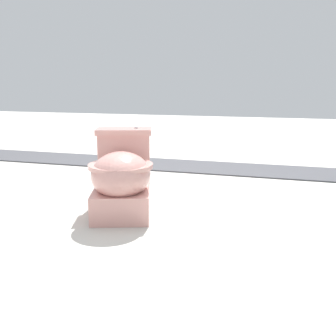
% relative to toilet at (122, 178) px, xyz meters
% --- Properties ---
extents(ground_plane, '(14.00, 14.00, 0.00)m').
position_rel_toilet_xyz_m(ground_plane, '(-0.26, 0.17, -0.22)').
color(ground_plane, beige).
extents(gravel_strip, '(0.56, 8.00, 0.01)m').
position_rel_toilet_xyz_m(gravel_strip, '(-1.43, 0.67, -0.21)').
color(gravel_strip, '#4C4C51').
rests_on(gravel_strip, ground).
extents(toilet, '(0.71, 0.55, 0.52)m').
position_rel_toilet_xyz_m(toilet, '(0.00, 0.00, 0.00)').
color(toilet, '#E09E93').
rests_on(toilet, ground).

